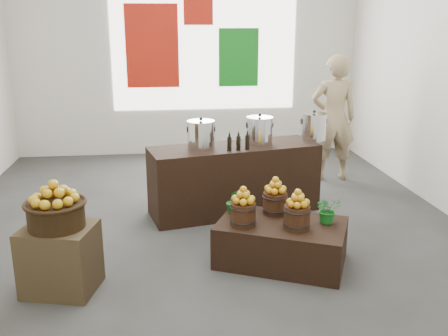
{
  "coord_description": "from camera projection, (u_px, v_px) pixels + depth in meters",
  "views": [
    {
      "loc": [
        -0.43,
        -5.39,
        2.26
      ],
      "look_at": [
        0.18,
        -0.4,
        0.81
      ],
      "focal_mm": 40.0,
      "sensor_mm": 36.0,
      "label": 1
    }
  ],
  "objects": [
    {
      "name": "herb_garnish_left",
      "position": [
        233.0,
        201.0,
        5.04
      ],
      "size": [
        0.14,
        0.12,
        0.24
      ],
      "primitive_type": "imported",
      "rotation": [
        0.0,
        0.0,
        -0.07
      ],
      "color": "#145F1B",
      "rests_on": "display_table"
    },
    {
      "name": "stock_pot_left",
      "position": [
        201.0,
        136.0,
        5.86
      ],
      "size": [
        0.32,
        0.32,
        0.32
      ],
      "primitive_type": "cylinder",
      "color": "silver",
      "rests_on": "counter"
    },
    {
      "name": "stock_pot_center",
      "position": [
        259.0,
        131.0,
        6.1
      ],
      "size": [
        0.32,
        0.32,
        0.32
      ],
      "primitive_type": "cylinder",
      "color": "silver",
      "rests_on": "counter"
    },
    {
      "name": "apple_bucket_rear",
      "position": [
        275.0,
        203.0,
        5.02
      ],
      "size": [
        0.24,
        0.24,
        0.22
      ],
      "primitive_type": "cylinder",
      "color": "#3C1C10",
      "rests_on": "display_table"
    },
    {
      "name": "apple_bucket_front_left",
      "position": [
        243.0,
        214.0,
        4.73
      ],
      "size": [
        0.24,
        0.24,
        0.22
      ],
      "primitive_type": "cylinder",
      "color": "#3C1C10",
      "rests_on": "display_table"
    },
    {
      "name": "back_wall",
      "position": [
        187.0,
        40.0,
        8.6
      ],
      "size": [
        6.0,
        0.04,
        4.0
      ],
      "primitive_type": "cube",
      "color": "beige",
      "rests_on": "ground"
    },
    {
      "name": "oil_cruets",
      "position": [
        241.0,
        140.0,
        5.82
      ],
      "size": [
        0.23,
        0.1,
        0.23
      ],
      "primitive_type": null,
      "rotation": [
        0.0,
        0.0,
        0.22
      ],
      "color": "black",
      "rests_on": "counter"
    },
    {
      "name": "crate",
      "position": [
        61.0,
        259.0,
        4.34
      ],
      "size": [
        0.7,
        0.62,
        0.6
      ],
      "primitive_type": "cube",
      "rotation": [
        0.0,
        0.0,
        -0.25
      ],
      "color": "brown",
      "rests_on": "ground"
    },
    {
      "name": "display_table",
      "position": [
        281.0,
        243.0,
        4.87
      ],
      "size": [
        1.41,
        1.18,
        0.42
      ],
      "primitive_type": "cube",
      "rotation": [
        0.0,
        0.0,
        -0.43
      ],
      "color": "black",
      "rests_on": "ground"
    },
    {
      "name": "shopper",
      "position": [
        333.0,
        118.0,
        7.33
      ],
      "size": [
        0.7,
        0.48,
        1.86
      ],
      "primitive_type": "imported",
      "rotation": [
        0.0,
        0.0,
        3.09
      ],
      "color": "#97815C",
      "rests_on": "ground"
    },
    {
      "name": "apples_in_basket",
      "position": [
        54.0,
        192.0,
        4.17
      ],
      "size": [
        0.37,
        0.37,
        0.2
      ],
      "primitive_type": null,
      "color": "#9C2005",
      "rests_on": "wicker_basket"
    },
    {
      "name": "deco_red_left",
      "position": [
        152.0,
        46.0,
        8.53
      ],
      "size": [
        0.9,
        0.04,
        1.4
      ],
      "primitive_type": "cube",
      "color": "#A91A0D",
      "rests_on": "back_wall"
    },
    {
      "name": "apples_in_bucket_front_right",
      "position": [
        298.0,
        198.0,
        4.6
      ],
      "size": [
        0.18,
        0.18,
        0.16
      ],
      "primitive_type": null,
      "color": "#9C2005",
      "rests_on": "apple_bucket_front_right"
    },
    {
      "name": "back_opening",
      "position": [
        204.0,
        40.0,
        8.62
      ],
      "size": [
        3.2,
        0.02,
        2.4
      ],
      "primitive_type": "cube",
      "color": "white",
      "rests_on": "back_wall"
    },
    {
      "name": "deco_green_right",
      "position": [
        239.0,
        57.0,
        8.76
      ],
      "size": [
        0.7,
        0.04,
        1.0
      ],
      "primitive_type": "cube",
      "color": "#116D18",
      "rests_on": "back_wall"
    },
    {
      "name": "apple_bucket_front_right",
      "position": [
        297.0,
        217.0,
        4.65
      ],
      "size": [
        0.24,
        0.24,
        0.22
      ],
      "primitive_type": "cylinder",
      "color": "#3C1C10",
      "rests_on": "display_table"
    },
    {
      "name": "counter",
      "position": [
        234.0,
        179.0,
        6.16
      ],
      "size": [
        2.15,
        1.09,
        0.84
      ],
      "primitive_type": "cube",
      "rotation": [
        0.0,
        0.0,
        0.22
      ],
      "color": "black",
      "rests_on": "ground"
    },
    {
      "name": "ground",
      "position": [
        205.0,
        226.0,
        5.82
      ],
      "size": [
        7.0,
        7.0,
        0.0
      ],
      "primitive_type": "plane",
      "color": "#3B3B39",
      "rests_on": "ground"
    },
    {
      "name": "stock_pot_right",
      "position": [
        313.0,
        127.0,
        6.34
      ],
      "size": [
        0.32,
        0.32,
        0.32
      ],
      "primitive_type": "cylinder",
      "color": "silver",
      "rests_on": "counter"
    },
    {
      "name": "wicker_basket",
      "position": [
        56.0,
        215.0,
        4.22
      ],
      "size": [
        0.48,
        0.48,
        0.22
      ],
      "primitive_type": "cylinder",
      "color": "black",
      "rests_on": "crate"
    },
    {
      "name": "apples_in_bucket_rear",
      "position": [
        275.0,
        185.0,
        4.97
      ],
      "size": [
        0.18,
        0.18,
        0.16
      ],
      "primitive_type": null,
      "color": "#9C2005",
      "rests_on": "apple_bucket_rear"
    },
    {
      "name": "deco_red_upper",
      "position": [
        198.0,
        10.0,
        8.46
      ],
      "size": [
        0.5,
        0.04,
        0.5
      ],
      "primitive_type": "cube",
      "color": "#A91A0D",
      "rests_on": "back_wall"
    },
    {
      "name": "herb_garnish_right",
      "position": [
        328.0,
        209.0,
        4.78
      ],
      "size": [
        0.28,
        0.25,
        0.27
      ],
      "primitive_type": "imported",
      "rotation": [
        0.0,
        0.0,
        0.18
      ],
      "color": "#145F1B",
      "rests_on": "display_table"
    },
    {
      "name": "apples_in_bucket_front_left",
      "position": [
        243.0,
        195.0,
        4.68
      ],
      "size": [
        0.18,
        0.18,
        0.16
      ],
      "primitive_type": null,
      "color": "#9C2005",
      "rests_on": "apple_bucket_front_left"
    }
  ]
}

